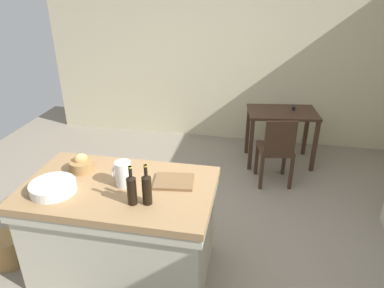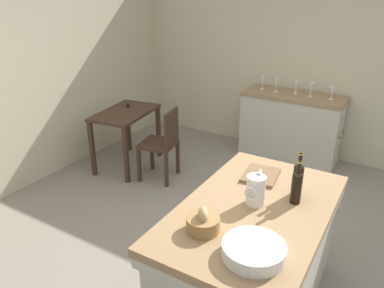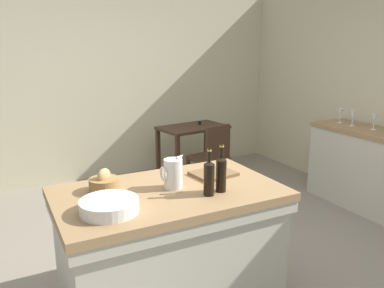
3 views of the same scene
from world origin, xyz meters
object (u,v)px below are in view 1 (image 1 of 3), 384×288
object	(u,v)px
wooden_chair	(276,149)
wicker_hamper	(9,249)
writing_desk	(282,120)
cutting_board	(174,181)
wash_bowl	(53,187)
pitcher	(123,173)
bread_basket	(82,164)
island_table	(123,225)
wine_bottle_amber	(132,189)
wine_bottle_dark	(147,188)

from	to	relation	value
wooden_chair	wicker_hamper	bearing A→B (deg)	-142.53
writing_desk	cutting_board	xyz separation A→B (m)	(-0.96, -2.19, 0.25)
cutting_board	wash_bowl	bearing A→B (deg)	-161.15
writing_desk	pitcher	bearing A→B (deg)	-120.36
wooden_chair	bread_basket	size ratio (longest dim) A/B	4.35
island_table	pitcher	distance (m)	0.51
wooden_chair	wash_bowl	world-z (taller)	wash_bowl
wooden_chair	bread_basket	distance (m)	2.33
pitcher	wine_bottle_amber	xyz separation A→B (m)	(0.16, -0.23, 0.02)
wash_bowl	bread_basket	size ratio (longest dim) A/B	1.71
cutting_board	wine_bottle_amber	xyz separation A→B (m)	(-0.23, -0.34, 0.12)
writing_desk	wooden_chair	size ratio (longest dim) A/B	1.08
pitcher	bread_basket	xyz separation A→B (m)	(-0.44, 0.16, -0.05)
cutting_board	wine_bottle_dark	distance (m)	0.36
bread_basket	cutting_board	xyz separation A→B (m)	(0.83, -0.05, -0.04)
wash_bowl	wine_bottle_amber	size ratio (longest dim) A/B	1.13
island_table	pitcher	xyz separation A→B (m)	(0.04, 0.02, 0.50)
bread_basket	cutting_board	world-z (taller)	bread_basket
wash_bowl	cutting_board	distance (m)	0.95
island_table	wine_bottle_amber	size ratio (longest dim) A/B	4.91
bread_basket	wine_bottle_dark	distance (m)	0.80
wicker_hamper	island_table	bearing A→B (deg)	7.15
pitcher	cutting_board	bearing A→B (deg)	15.46
wooden_chair	island_table	bearing A→B (deg)	-127.82
wooden_chair	wicker_hamper	xyz separation A→B (m)	(-2.39, -1.83, -0.35)
wash_bowl	wicker_hamper	xyz separation A→B (m)	(-0.61, 0.04, -0.76)
writing_desk	cutting_board	distance (m)	2.40
wicker_hamper	wine_bottle_dark	bearing A→B (deg)	-2.14
bread_basket	wicker_hamper	world-z (taller)	bread_basket
bread_basket	wooden_chair	bearing A→B (deg)	41.51
wine_bottle_dark	wine_bottle_amber	distance (m)	0.11
pitcher	wine_bottle_amber	distance (m)	0.28
writing_desk	wine_bottle_amber	world-z (taller)	wine_bottle_amber
wicker_hamper	pitcher	bearing A→B (deg)	7.95
writing_desk	pitcher	size ratio (longest dim) A/B	3.87
wooden_chair	wine_bottle_amber	xyz separation A→B (m)	(-1.12, -1.91, 0.50)
island_table	bread_basket	size ratio (longest dim) A/B	7.46
wooden_chair	writing_desk	bearing A→B (deg)	83.70
wine_bottle_dark	wine_bottle_amber	bearing A→B (deg)	-167.74
bread_basket	wine_bottle_amber	xyz separation A→B (m)	(0.60, -0.39, 0.07)
writing_desk	pitcher	distance (m)	2.68
pitcher	wicker_hamper	size ratio (longest dim) A/B	0.81
pitcher	cutting_board	xyz separation A→B (m)	(0.39, 0.11, -0.10)
wine_bottle_dark	wine_bottle_amber	world-z (taller)	wine_bottle_dark
wooden_chair	wicker_hamper	size ratio (longest dim) A/B	2.92
wine_bottle_amber	wicker_hamper	xyz separation A→B (m)	(-1.27, 0.07, -0.85)
pitcher	island_table	bearing A→B (deg)	-153.46
island_table	wooden_chair	world-z (taller)	wooden_chair
wooden_chair	pitcher	size ratio (longest dim) A/B	3.59
wooden_chair	wash_bowl	bearing A→B (deg)	-133.56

